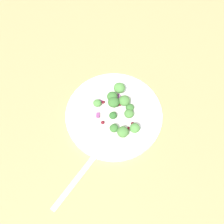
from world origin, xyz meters
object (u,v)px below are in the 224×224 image
broccoli_floret_0 (114,102)px  fork (82,172)px  broccoli_floret_1 (121,88)px  broccoli_floret_2 (124,101)px  plate (112,115)px

broccoli_floret_0 → fork: size_ratio=0.16×
broccoli_floret_1 → broccoli_floret_2: 3.72cm
plate → broccoli_floret_0: size_ratio=8.46×
fork → plate: bearing=-103.0°
broccoli_floret_0 → broccoli_floret_2: 2.77cm
plate → broccoli_floret_1: size_ratio=8.17×
plate → fork: size_ratio=1.39×
broccoli_floret_0 → plate: bearing=92.7°
plate → broccoli_floret_1: broccoli_floret_1 is taller
broccoli_floret_2 → broccoli_floret_1: bearing=-65.5°
plate → broccoli_floret_0: (0.11, -2.29, 2.73)cm
broccoli_floret_1 → broccoli_floret_2: size_ratio=1.03×
broccoli_floret_0 → broccoli_floret_2: bearing=-155.4°
broccoli_floret_2 → fork: 20.22cm
plate → broccoli_floret_2: (-2.40, -3.44, 2.50)cm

